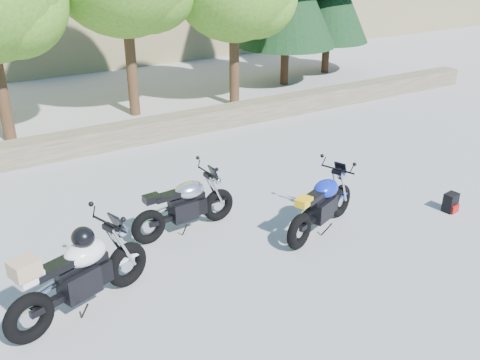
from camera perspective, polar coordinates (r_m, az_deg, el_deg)
name	(u,v)px	position (r m, az deg, el deg)	size (l,w,h in m)	color
ground	(262,249)	(8.44, 2.34, -7.37)	(90.00, 90.00, 0.00)	#939398
stone_wall	(135,133)	(12.84, -11.19, 4.98)	(22.00, 0.55, 0.50)	brown
silver_bike	(185,206)	(8.75, -5.89, -2.77)	(1.89, 0.60, 0.95)	black
white_bike	(79,273)	(7.16, -16.84, -9.51)	(2.07, 0.93, 1.18)	black
blue_bike	(322,206)	(8.80, 8.71, -2.71)	(1.84, 0.88, 0.97)	black
backpack	(451,203)	(10.17, 21.56, -2.27)	(0.28, 0.25, 0.34)	black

